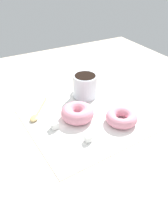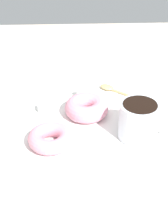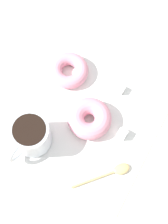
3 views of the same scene
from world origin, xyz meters
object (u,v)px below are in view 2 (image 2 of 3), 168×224
object	(u,v)px
coffee_cup	(140,120)
sugar_cube	(42,107)
sugar_cube_extra	(81,94)
spoon	(113,89)
donut_near_cup	(87,108)
donut_far	(51,138)

from	to	relation	value
coffee_cup	sugar_cube	world-z (taller)	coffee_cup
sugar_cube_extra	sugar_cube	bearing A→B (deg)	-58.44
spoon	sugar_cube_extra	distance (cm)	8.59
donut_near_cup	spoon	xyz separation A→B (cm)	(-10.44, 7.14, -1.51)
coffee_cup	donut_far	xyz separation A→B (cm)	(2.13, -18.15, -2.50)
sugar_cube_extra	donut_near_cup	bearing A→B (deg)	7.42
spoon	sugar_cube_extra	size ratio (longest dim) A/B	5.85
coffee_cup	spoon	xyz separation A→B (cm)	(-18.70, -3.29, -3.63)
sugar_cube_extra	spoon	bearing A→B (deg)	107.81
sugar_cube_extra	donut_far	bearing A→B (deg)	-20.21
donut_far	coffee_cup	bearing A→B (deg)	96.69
donut_near_cup	sugar_cube_extra	world-z (taller)	donut_near_cup
sugar_cube	donut_near_cup	bearing A→B (deg)	77.99
spoon	sugar_cube	bearing A→B (deg)	-64.52
coffee_cup	donut_far	distance (cm)	18.45
donut_near_cup	sugar_cube_extra	distance (cm)	7.94
donut_near_cup	sugar_cube	distance (cm)	10.49
coffee_cup	donut_near_cup	bearing A→B (deg)	-128.40
donut_near_cup	sugar_cube	size ratio (longest dim) A/B	5.91
sugar_cube_extra	coffee_cup	bearing A→B (deg)	35.44
donut_far	donut_near_cup	bearing A→B (deg)	143.39
coffee_cup	donut_far	size ratio (longest dim) A/B	1.21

